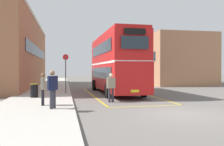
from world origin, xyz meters
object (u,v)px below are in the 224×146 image
single_deck_bus (116,72)px  litter_bin (34,91)px  pedestrian_waiting_near (43,87)px  pedestrian_waiting_far (53,86)px  bus_stop_sign (66,70)px  pedestrian_boarding (111,85)px  double_decker_bus (115,63)px

single_deck_bus → litter_bin: size_ratio=11.04×
single_deck_bus → pedestrian_waiting_near: (-9.51, -27.43, -0.57)m
pedestrian_waiting_far → bus_stop_sign: bearing=85.3°
pedestrian_waiting_far → bus_stop_sign: bus_stop_sign is taller
pedestrian_boarding → double_decker_bus: bearing=75.6°
double_decker_bus → pedestrian_waiting_far: bearing=-119.8°
double_decker_bus → pedestrian_waiting_far: (-4.64, -8.10, -1.35)m
pedestrian_waiting_far → litter_bin: 5.13m
double_decker_bus → pedestrian_waiting_near: size_ratio=6.58×
bus_stop_sign → single_deck_bus: bearing=68.4°
double_decker_bus → single_deck_bus: size_ratio=1.09×
litter_bin → bus_stop_sign: (2.01, 2.53, 1.33)m
double_decker_bus → pedestrian_boarding: size_ratio=6.24×
double_decker_bus → pedestrian_waiting_near: (-5.18, -6.95, -1.44)m
pedestrian_waiting_far → bus_stop_sign: (0.61, 7.43, 0.75)m
double_decker_bus → pedestrian_waiting_near: bearing=-126.7°
pedestrian_boarding → litter_bin: 5.17m
pedestrian_waiting_near → single_deck_bus: bearing=70.9°
double_decker_bus → bus_stop_sign: 4.13m
pedestrian_boarding → pedestrian_waiting_far: size_ratio=0.98×
pedestrian_waiting_far → bus_stop_sign: size_ratio=0.59×
pedestrian_boarding → pedestrian_waiting_far: 4.21m
pedestrian_waiting_far → bus_stop_sign: 7.49m
pedestrian_waiting_near → litter_bin: (-0.86, 3.75, -0.49)m
single_deck_bus → bus_stop_sign: 22.75m
pedestrian_boarding → litter_bin: (-4.65, 2.23, -0.41)m
litter_bin → double_decker_bus: bearing=27.9°
litter_bin → pedestrian_waiting_near: bearing=-77.0°
pedestrian_waiting_near → litter_bin: pedestrian_waiting_near is taller
pedestrian_boarding → pedestrian_waiting_near: bearing=-158.2°
double_decker_bus → pedestrian_boarding: bearing=-104.4°
pedestrian_boarding → pedestrian_waiting_far: (-3.24, -2.67, 0.17)m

